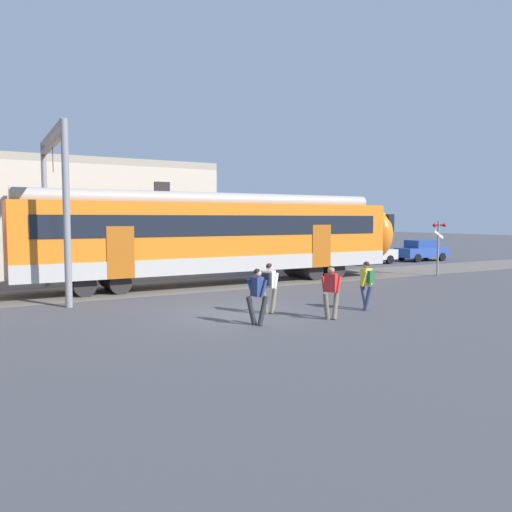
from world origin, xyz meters
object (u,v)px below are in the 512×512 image
parked_car_blue (422,250)px  pedestrian_yellow (367,281)px  crossing_signal (438,239)px  commuter_train (19,240)px  pedestrian_navy (257,292)px  pedestrian_red (331,287)px  parked_car_silver (368,253)px  pedestrian_white (269,284)px

parked_car_blue → pedestrian_yellow: bearing=-142.0°
crossing_signal → pedestrian_yellow: bearing=-150.0°
commuter_train → parked_car_blue: bearing=9.7°
pedestrian_navy → pedestrian_red: same height
parked_car_blue → parked_car_silver: bearing=179.6°
parked_car_blue → crossing_signal: crossing_signal is taller
pedestrian_red → crossing_signal: 14.00m
pedestrian_yellow → parked_car_silver: size_ratio=0.42×
commuter_train → pedestrian_red: size_ratio=22.83×
pedestrian_red → pedestrian_yellow: size_ratio=1.00×
parked_car_silver → parked_car_blue: (5.13, -0.03, 0.00)m
pedestrian_white → commuter_train: bearing=131.8°
pedestrian_red → pedestrian_yellow: bearing=18.1°
parked_car_silver → parked_car_blue: bearing=-0.4°
pedestrian_yellow → parked_car_blue: (17.04, 13.30, -0.21)m
parked_car_silver → crossing_signal: bearing=-102.3°
pedestrian_yellow → pedestrian_white: bearing=162.1°
parked_car_silver → crossing_signal: size_ratio=1.34×
pedestrian_navy → parked_car_blue: pedestrian_navy is taller
crossing_signal → parked_car_silver: bearing=77.7°
pedestrian_white → parked_car_blue: (20.27, 12.26, -0.21)m
pedestrian_navy → pedestrian_white: size_ratio=1.00×
pedestrian_white → pedestrian_yellow: bearing=-17.9°
pedestrian_white → parked_car_blue: pedestrian_white is taller
pedestrian_white → parked_car_silver: pedestrian_white is taller
parked_car_blue → crossing_signal: 10.03m
pedestrian_navy → pedestrian_white: (1.18, 1.34, 0.03)m
pedestrian_yellow → crossing_signal: crossing_signal is taller
pedestrian_white → parked_car_blue: 23.69m
pedestrian_red → parked_car_blue: (19.03, 13.95, -0.21)m
pedestrian_navy → pedestrian_yellow: (4.41, 0.30, 0.03)m
commuter_train → pedestrian_red: bearing=-49.2°
pedestrian_navy → crossing_signal: bearing=23.0°
pedestrian_white → pedestrian_red: bearing=-53.8°
commuter_train → pedestrian_white: commuter_train is taller
pedestrian_white → crossing_signal: (13.54, 4.92, 1.02)m
pedestrian_white → pedestrian_yellow: 3.39m
pedestrian_red → crossing_signal: crossing_signal is taller
pedestrian_red → crossing_signal: size_ratio=0.56×
pedestrian_navy → crossing_signal: 16.03m
pedestrian_red → pedestrian_navy: bearing=171.7°
pedestrian_white → pedestrian_yellow: size_ratio=1.00×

